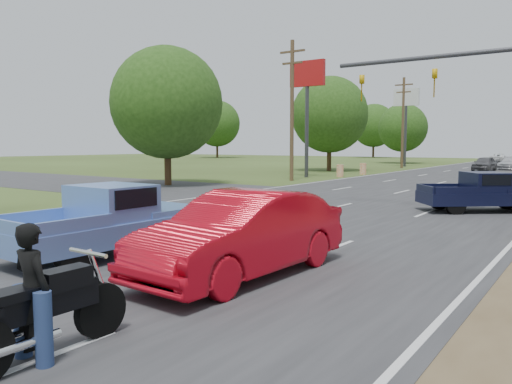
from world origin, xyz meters
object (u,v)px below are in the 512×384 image
Objects in this scene: distant_car_silver at (511,163)px; distant_car_white at (499,158)px; distant_car_grey at (484,164)px; navy_pickup at (485,192)px; red_convertible at (242,235)px; motorcycle at (28,320)px; blue_pickup at (113,219)px; rider at (33,297)px.

distant_car_silver is 1.02× the size of distant_car_white.
distant_car_grey is 4.77m from distant_car_silver.
navy_pickup is at bearing 97.51° from distant_car_white.
distant_car_silver is at bearing 148.69° from navy_pickup.
red_convertible is at bearing -82.66° from distant_car_silver.
red_convertible is 1.11× the size of distant_car_white.
blue_pickup is at bearing 132.16° from motorcycle.
blue_pickup is (-3.77, -0.10, 0.01)m from red_convertible.
distant_car_silver is at bearing 94.80° from red_convertible.
distant_car_white is (-3.06, 27.36, -0.08)m from distant_car_grey.
navy_pickup is at bearing -76.13° from distant_car_grey.
red_convertible is at bearing -81.67° from distant_car_grey.
distant_car_grey reaches higher than distant_car_white.
distant_car_white is (-6.94, 72.91, -0.20)m from red_convertible.
blue_pickup is at bearing -47.37° from rider.
rider reaches higher than distant_car_silver.
navy_pickup is (5.84, 13.24, -0.06)m from blue_pickup.
navy_pickup is (2.07, 13.14, -0.05)m from red_convertible.
blue_pickup is 1.20× the size of distant_car_grey.
rider is at bearing -46.34° from blue_pickup.
motorcycle is (0.30, -4.67, -0.29)m from red_convertible.
motorcycle is 0.52× the size of distant_car_silver.
rider is at bearing 90.00° from motorcycle.
red_convertible is 45.71m from distant_car_grey.
motorcycle is 1.51× the size of rider.
navy_pickup is at bearing 83.45° from red_convertible.
red_convertible is at bearing -85.80° from rider.
distant_car_grey is (-4.18, 50.22, 0.17)m from motorcycle.
red_convertible is 1.06× the size of navy_pickup.
rider is 0.38× the size of distant_car_grey.
motorcycle is at bearing -82.55° from distant_car_silver.
motorcycle is 6.12m from blue_pickup.
blue_pickup reaches higher than distant_car_white.
blue_pickup is 73.09m from distant_car_white.
distant_car_white is at bearing 99.83° from distant_car_grey.
distant_car_silver is at bearing 100.88° from distant_car_white.
distant_car_silver is (-2.39, 54.64, 0.13)m from motorcycle.
blue_pickup reaches higher than navy_pickup.
distant_car_grey is at bearing -107.14° from distant_car_silver.
distant_car_silver reaches higher than motorcycle.
motorcycle is at bearing -83.97° from red_convertible.
rider reaches higher than distant_car_grey.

